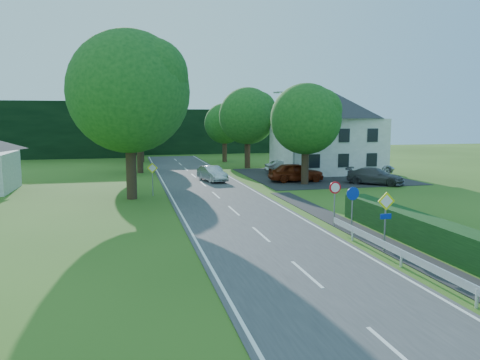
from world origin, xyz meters
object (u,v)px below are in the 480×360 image
object	(u,v)px
streetlight	(293,132)
moving_car	(212,174)
parked_car_red	(296,172)
parked_car_silver_b	(367,167)
parasol	(313,165)
parked_car_grey	(375,176)
parked_car_silver_a	(285,167)
motorcycle	(208,172)

from	to	relation	value
streetlight	moving_car	bearing A→B (deg)	167.42
moving_car	parked_car_red	size ratio (longest dim) A/B	0.84
streetlight	parked_car_red	world-z (taller)	streetlight
streetlight	parked_car_silver_b	distance (m)	10.45
parked_car_red	parasol	bearing A→B (deg)	-32.48
moving_car	parked_car_silver_b	xyz separation A→B (m)	(16.20, 1.73, 0.08)
parked_car_grey	parked_car_silver_b	world-z (taller)	parked_car_silver_b
parked_car_silver_a	parked_car_grey	bearing A→B (deg)	-152.06
parked_car_red	parked_car_silver_a	size ratio (longest dim) A/B	1.22
motorcycle	parked_car_silver_b	xyz separation A→B (m)	(16.02, -1.52, 0.28)
parked_car_red	parked_car_silver_b	bearing A→B (deg)	-64.77
parked_car_grey	parked_car_silver_a	bearing A→B (deg)	69.99
parked_car_silver_a	parked_car_grey	distance (m)	10.52
streetlight	parked_car_silver_a	distance (m)	7.03
moving_car	parked_car_grey	world-z (taller)	parked_car_grey
parked_car_silver_a	parked_car_red	bearing A→B (deg)	170.03
streetlight	moving_car	xyz separation A→B (m)	(-6.99, 1.56, -3.75)
parked_car_grey	parked_car_silver_b	size ratio (longest dim) A/B	0.88
motorcycle	parasol	xyz separation A→B (m)	(10.89, 0.19, 0.37)
moving_car	motorcycle	world-z (taller)	moving_car
streetlight	motorcycle	size ratio (longest dim) A/B	4.42
motorcycle	parked_car_silver_b	world-z (taller)	parked_car_silver_b
moving_car	parked_car_grey	xyz separation A→B (m)	(13.24, -5.06, 0.01)
parked_car_silver_b	parked_car_red	bearing A→B (deg)	116.60
parked_car_silver_a	parked_car_silver_b	bearing A→B (deg)	-107.63
parked_car_grey	parasol	xyz separation A→B (m)	(-2.18, 8.50, 0.16)
streetlight	parasol	size ratio (longest dim) A/B	4.24
parked_car_silver_a	parked_car_grey	size ratio (longest dim) A/B	0.84
parasol	parked_car_red	bearing A→B (deg)	-125.74
streetlight	moving_car	world-z (taller)	streetlight
moving_car	motorcycle	distance (m)	3.26
streetlight	moving_car	distance (m)	8.08
parked_car_silver_b	parasol	xyz separation A→B (m)	(-5.13, 1.71, 0.10)
parked_car_silver_b	moving_car	bearing A→B (deg)	100.74
parked_car_red	parasol	xyz separation A→B (m)	(3.83, 5.32, 0.02)
motorcycle	parked_car_red	xyz separation A→B (m)	(7.06, -5.13, 0.36)
streetlight	parked_car_grey	size ratio (longest dim) A/B	1.68
parked_car_red	parked_car_silver_b	distance (m)	9.67
moving_car	parked_car_silver_b	world-z (taller)	parked_car_silver_b
parked_car_silver_a	parked_car_grey	world-z (taller)	parked_car_grey
moving_car	parked_car_silver_a	world-z (taller)	moving_car
parked_car_silver_a	parasol	xyz separation A→B (m)	(2.76, -0.79, 0.19)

